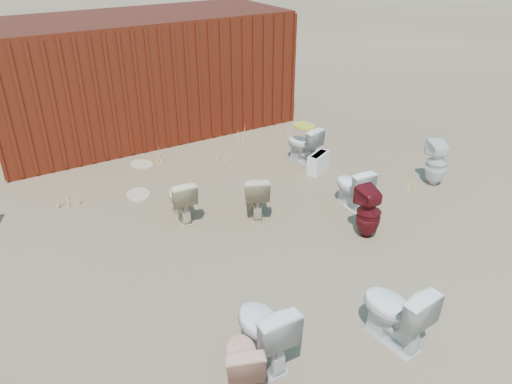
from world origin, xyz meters
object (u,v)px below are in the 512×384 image
toilet_front_e (352,187)px  toilet_back_beige_right (256,194)px  toilet_front_a (264,329)px  toilet_back_e (437,163)px  loose_tank (318,163)px  shipping_container (142,75)px  toilet_back_beige_left (181,199)px  toilet_front_c (395,311)px  toilet_front_maroon (369,213)px  toilet_back_yellowlid (303,144)px  toilet_front_pink (242,361)px

toilet_front_e → toilet_back_beige_right: toilet_back_beige_right is taller
toilet_front_a → toilet_back_e: toilet_back_e is taller
loose_tank → shipping_container: bearing=92.2°
toilet_front_e → toilet_back_beige_left: size_ratio=1.02×
toilet_front_c → toilet_front_a: bearing=-26.0°
toilet_front_maroon → toilet_front_a: bearing=29.0°
toilet_front_maroon → toilet_back_beige_left: 2.76m
toilet_front_c → toilet_front_maroon: (1.18, 1.69, -0.01)m
toilet_front_e → toilet_front_a: bearing=38.9°
toilet_front_e → toilet_back_beige_right: bearing=-17.9°
toilet_back_yellowlid → toilet_back_e: (1.40, -1.91, 0.04)m
toilet_back_beige_right → toilet_back_yellowlid: bearing=-120.7°
toilet_front_e → loose_tank: size_ratio=1.39×
toilet_front_e → loose_tank: (0.33, 1.29, -0.17)m
shipping_container → toilet_back_beige_left: 4.05m
shipping_container → loose_tank: bearing=-62.3°
toilet_front_pink → toilet_front_maroon: size_ratio=0.84×
toilet_front_c → shipping_container: bearing=-95.1°
shipping_container → toilet_front_a: shipping_container is taller
toilet_front_pink → toilet_back_yellowlid: (3.55, 3.93, 0.03)m
toilet_front_pink → toilet_front_a: bearing=-130.5°
toilet_front_maroon → toilet_back_yellowlid: (0.71, 2.55, -0.03)m
toilet_front_e → shipping_container: bearing=-67.8°
toilet_front_c → toilet_front_e: toilet_front_c is taller
toilet_front_maroon → shipping_container: bearing=-74.6°
toilet_front_c → toilet_back_beige_right: 3.04m
toilet_back_beige_left → toilet_back_e: (4.18, -1.18, 0.06)m
toilet_front_pink → toilet_front_maroon: 3.16m
toilet_back_beige_left → shipping_container: bearing=-95.3°
toilet_front_e → toilet_back_e: 1.74m
loose_tank → toilet_back_beige_right: bearing=176.5°
toilet_front_e → toilet_back_beige_left: 2.66m
shipping_container → toilet_back_e: (3.31, -5.04, -0.80)m
shipping_container → toilet_back_yellowlid: 3.76m
toilet_back_beige_left → toilet_front_maroon: bearing=146.1°
toilet_front_pink → loose_tank: toilet_front_pink is taller
toilet_front_maroon → toilet_front_pink: bearing=29.4°
toilet_front_e → toilet_back_beige_left: toilet_front_e is taller
toilet_front_e → toilet_back_e: bearing=-179.9°
toilet_front_maroon → toilet_back_e: size_ratio=0.97×
toilet_back_yellowlid → loose_tank: (-0.01, -0.49, -0.18)m
toilet_front_c → toilet_back_e: (3.29, 2.32, 0.00)m
toilet_front_a → loose_tank: toilet_front_a is taller
shipping_container → toilet_back_beige_left: shipping_container is taller
toilet_back_beige_left → toilet_front_c: bearing=111.7°
toilet_front_e → toilet_back_yellowlid: size_ratio=0.98×
toilet_back_e → toilet_back_beige_right: bearing=10.6°
shipping_container → toilet_front_c: 7.41m
toilet_front_pink → toilet_front_maroon: bearing=-132.7°
shipping_container → toilet_front_pink: size_ratio=9.30×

